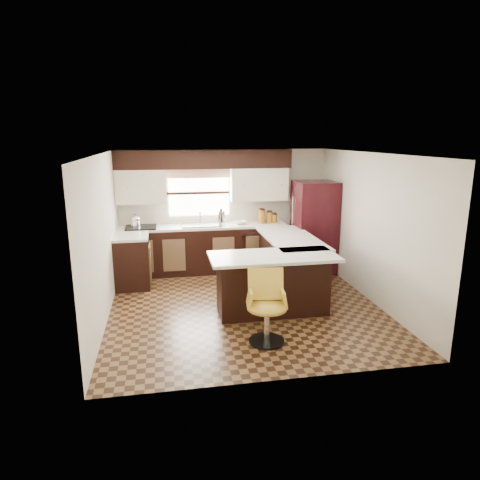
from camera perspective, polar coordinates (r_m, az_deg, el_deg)
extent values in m
plane|color=#49301A|center=(6.96, 0.54, -8.70)|extent=(4.40, 4.40, 0.00)
plane|color=silver|center=(6.44, 0.59, 11.45)|extent=(4.40, 4.40, 0.00)
plane|color=beige|center=(8.73, -2.16, 4.11)|extent=(4.40, 0.00, 4.40)
plane|color=beige|center=(4.54, 5.82, -5.05)|extent=(4.40, 0.00, 4.40)
plane|color=beige|center=(6.55, -17.80, 0.21)|extent=(0.00, 4.40, 4.40)
plane|color=beige|center=(7.28, 17.02, 1.59)|extent=(0.00, 4.40, 4.40)
cube|color=black|center=(8.55, -4.81, -1.29)|extent=(3.30, 0.60, 0.90)
cube|color=black|center=(7.91, -14.14, -2.91)|extent=(0.60, 0.70, 0.90)
cube|color=silver|center=(8.44, -4.88, 1.81)|extent=(3.30, 0.60, 0.04)
cube|color=silver|center=(7.79, -14.34, 0.43)|extent=(0.60, 0.70, 0.04)
cube|color=black|center=(8.40, -4.80, 10.69)|extent=(3.40, 0.35, 0.36)
cube|color=beige|center=(8.41, -13.09, 6.97)|extent=(0.94, 0.35, 0.64)
cube|color=beige|center=(8.61, 2.50, 7.46)|extent=(1.14, 0.35, 0.64)
cube|color=white|center=(8.60, -5.48, 6.27)|extent=(1.20, 0.02, 0.90)
cube|color=#D19B93|center=(8.52, -5.51, 8.83)|extent=(1.30, 0.06, 0.18)
cube|color=#B2B2B7|center=(8.41, -5.21, 2.02)|extent=(0.75, 0.45, 0.03)
cube|color=black|center=(8.43, 2.16, -1.60)|extent=(0.58, 0.03, 0.78)
cube|color=black|center=(8.39, -13.06, 1.67)|extent=(0.58, 0.50, 0.02)
cube|color=black|center=(7.59, 6.36, -3.27)|extent=(0.60, 1.95, 0.90)
cube|color=black|center=(6.56, 4.36, -5.96)|extent=(1.65, 0.60, 0.90)
cube|color=silver|center=(7.48, 6.82, 0.22)|extent=(0.84, 1.95, 0.04)
cube|color=silver|center=(6.33, 4.47, -2.21)|extent=(1.89, 0.84, 0.04)
cube|color=black|center=(8.55, 9.82, 1.68)|extent=(0.77, 0.74, 1.81)
cylinder|color=silver|center=(8.44, -2.53, 3.00)|extent=(0.15, 0.15, 0.29)
imported|color=white|center=(8.52, -0.01, 2.34)|extent=(0.29, 0.29, 0.06)
cylinder|color=#955F18|center=(8.61, 2.93, 3.14)|extent=(0.14, 0.14, 0.27)
cylinder|color=#955F18|center=(8.65, 3.93, 3.01)|extent=(0.13, 0.13, 0.22)
cylinder|color=#955F18|center=(8.68, 4.57, 2.87)|extent=(0.12, 0.12, 0.17)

